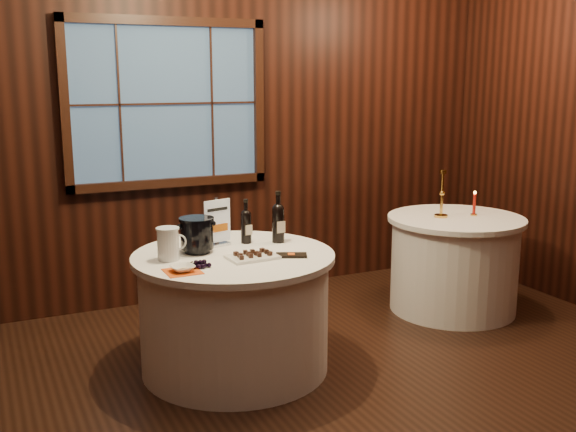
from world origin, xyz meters
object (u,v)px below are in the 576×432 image
main_table (234,311)px  red_candle (474,206)px  ice_bucket (197,234)px  chocolate_box (291,255)px  side_table (454,263)px  grape_bunch (200,264)px  glass_pitcher (168,244)px  port_bottle_right (278,220)px  sign_stand (217,230)px  chocolate_plate (252,256)px  cracker_bowl (182,268)px  brass_candlestick (442,200)px  port_bottle_left (246,224)px

main_table → red_candle: bearing=7.4°
ice_bucket → chocolate_box: (0.50, -0.34, -0.11)m
side_table → grape_bunch: size_ratio=5.71×
side_table → glass_pitcher: (-2.41, -0.28, 0.48)m
chocolate_box → glass_pitcher: 0.76m
port_bottle_right → red_candle: bearing=0.1°
sign_stand → chocolate_plate: (0.09, -0.39, -0.09)m
port_bottle_right → cracker_bowl: (-0.78, -0.40, -0.13)m
port_bottle_right → ice_bucket: (-0.58, -0.03, -0.03)m
chocolate_box → red_candle: 1.93m
brass_candlestick → ice_bucket: bearing=-173.9°
side_table → brass_candlestick: bearing=159.7°
chocolate_box → red_candle: bearing=39.6°
side_table → port_bottle_right: (-1.62, -0.15, 0.53)m
sign_stand → port_bottle_right: size_ratio=0.92×
main_table → chocolate_plate: 0.44m
port_bottle_right → side_table: bearing=1.2°
ice_bucket → sign_stand: bearing=32.2°
port_bottle_right → grape_bunch: size_ratio=1.84×
chocolate_box → cracker_bowl: cracker_bowl is taller
chocolate_plate → chocolate_box: 0.24m
grape_bunch → glass_pitcher: glass_pitcher is taller
main_table → port_bottle_left: size_ratio=4.30×
main_table → side_table: bearing=8.5°
port_bottle_left → chocolate_box: 0.47m
sign_stand → ice_bucket: size_ratio=1.42×
port_bottle_right → brass_candlestick: (1.50, 0.20, -0.01)m
side_table → chocolate_plate: bearing=-166.6°
port_bottle_right → cracker_bowl: bearing=-157.0°
chocolate_box → red_candle: size_ratio=0.96×
cracker_bowl → ice_bucket: bearing=61.0°
sign_stand → grape_bunch: (-0.26, -0.44, -0.09)m
port_bottle_right → brass_candlestick: bearing=3.2°
grape_bunch → brass_candlestick: brass_candlestick is taller
main_table → grape_bunch: grape_bunch is taller
red_candle → port_bottle_left: bearing=-178.3°
ice_bucket → grape_bunch: ice_bucket is taller
grape_bunch → ice_bucket: bearing=74.9°
chocolate_box → sign_stand: bearing=150.7°
chocolate_plate → red_candle: (2.09, 0.44, 0.06)m
chocolate_plate → brass_candlestick: 1.89m
port_bottle_left → cracker_bowl: (-0.58, -0.47, -0.11)m
side_table → chocolate_box: 1.82m
main_table → ice_bucket: ice_bucket is taller
cracker_bowl → red_candle: bearing=11.8°
main_table → red_candle: red_candle is taller
side_table → sign_stand: (-2.03, -0.07, 0.49)m
sign_stand → port_bottle_left: sign_stand is taller
sign_stand → grape_bunch: 0.52m
red_candle → chocolate_box: bearing=-164.9°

